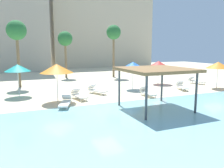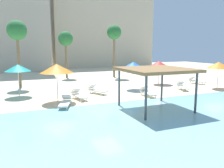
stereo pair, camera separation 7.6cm
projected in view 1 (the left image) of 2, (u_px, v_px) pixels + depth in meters
ground_plane at (114, 109)px, 14.49m from camera, size 80.00×80.00×0.00m
lagoon_water at (162, 138)px, 9.72m from camera, size 44.00×13.50×0.04m
shade_pavilion at (156, 71)px, 14.01m from camera, size 4.13×4.13×2.66m
beach_umbrella_teal_1 at (18, 68)px, 18.07m from camera, size 2.05×2.05×2.60m
beach_umbrella_blue_4 at (133, 65)px, 21.28m from camera, size 2.02×2.02×2.60m
beach_umbrella_red_5 at (159, 64)px, 24.45m from camera, size 2.10×2.10×2.51m
beach_umbrella_orange_6 at (218, 65)px, 21.77m from camera, size 2.29×2.29×2.58m
beach_umbrella_orange_7 at (57, 68)px, 16.25m from camera, size 2.38×2.38×2.76m
lounge_chair_0 at (65, 102)px, 14.99m from camera, size 1.23×1.99×0.74m
lounge_chair_1 at (196, 81)px, 24.87m from camera, size 1.04×1.99×0.74m
lounge_chair_2 at (79, 95)px, 17.28m from camera, size 0.93×1.97×0.74m
lounge_chair_3 at (147, 92)px, 18.39m from camera, size 0.65×1.91×0.74m
lounge_chair_4 at (182, 86)px, 21.22m from camera, size 1.22×1.99×0.74m
lounge_chair_6 at (96, 90)px, 19.41m from camera, size 1.33×1.97×0.74m
palm_tree_0 at (17, 32)px, 21.77m from camera, size 1.90×1.90×6.55m
palm_tree_2 at (65, 40)px, 29.20m from camera, size 1.90×1.90×6.07m
palm_tree_3 at (114, 34)px, 29.62m from camera, size 1.90×1.90×6.91m
hotel_block_1 at (100, 32)px, 49.14m from camera, size 21.07×8.85×14.58m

